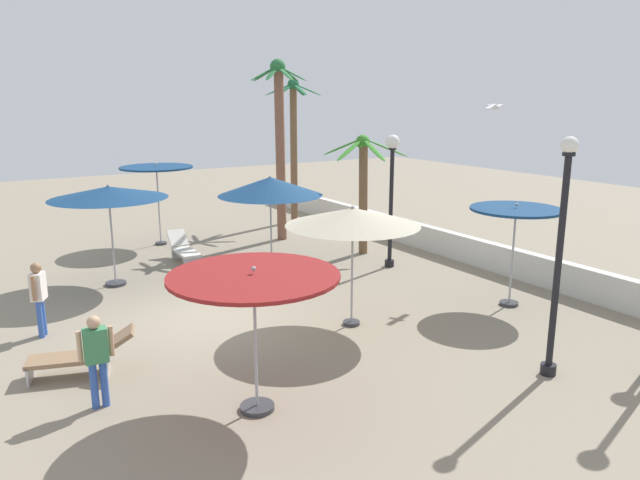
{
  "coord_description": "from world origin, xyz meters",
  "views": [
    {
      "loc": [
        12.54,
        -4.83,
        4.91
      ],
      "look_at": [
        0.0,
        2.9,
        1.4
      ],
      "focal_mm": 33.48,
      "sensor_mm": 36.0,
      "label": 1
    }
  ],
  "objects_px": {
    "lounge_chair_1": "(184,249)",
    "guest_0": "(39,292)",
    "patio_umbrella_1": "(353,217)",
    "lamp_post_2": "(559,251)",
    "lamp_post_3": "(392,182)",
    "palm_tree_1": "(363,178)",
    "guest_1": "(96,353)",
    "lounge_chair_0": "(82,355)",
    "patio_umbrella_2": "(156,171)",
    "patio_umbrella_5": "(254,284)",
    "seagull_0": "(494,107)",
    "palm_tree_3": "(294,136)",
    "patio_umbrella_3": "(108,193)",
    "patio_umbrella_4": "(516,215)",
    "patio_umbrella_0": "(270,187)",
    "palm_tree_0": "(280,133)"
  },
  "relations": [
    {
      "from": "lounge_chair_1",
      "to": "guest_0",
      "type": "xyz_separation_m",
      "value": [
        4.2,
        -4.55,
        0.58
      ]
    },
    {
      "from": "patio_umbrella_1",
      "to": "lamp_post_2",
      "type": "xyz_separation_m",
      "value": [
        3.91,
        1.66,
        -0.12
      ]
    },
    {
      "from": "lamp_post_2",
      "to": "lamp_post_3",
      "type": "height_order",
      "value": "lamp_post_2"
    },
    {
      "from": "palm_tree_1",
      "to": "lamp_post_2",
      "type": "distance_m",
      "value": 9.25
    },
    {
      "from": "guest_1",
      "to": "lounge_chair_0",
      "type": "bearing_deg",
      "value": -179.19
    },
    {
      "from": "patio_umbrella_2",
      "to": "patio_umbrella_5",
      "type": "relative_size",
      "value": 1.05
    },
    {
      "from": "seagull_0",
      "to": "palm_tree_3",
      "type": "bearing_deg",
      "value": -176.63
    },
    {
      "from": "palm_tree_3",
      "to": "patio_umbrella_5",
      "type": "bearing_deg",
      "value": -31.53
    },
    {
      "from": "palm_tree_1",
      "to": "lounge_chair_1",
      "type": "height_order",
      "value": "palm_tree_1"
    },
    {
      "from": "palm_tree_1",
      "to": "guest_1",
      "type": "bearing_deg",
      "value": -57.98
    },
    {
      "from": "lamp_post_2",
      "to": "guest_0",
      "type": "height_order",
      "value": "lamp_post_2"
    },
    {
      "from": "lamp_post_3",
      "to": "guest_1",
      "type": "distance_m",
      "value": 10.21
    },
    {
      "from": "patio_umbrella_5",
      "to": "guest_1",
      "type": "bearing_deg",
      "value": -123.73
    },
    {
      "from": "lamp_post_2",
      "to": "lamp_post_3",
      "type": "xyz_separation_m",
      "value": [
        -7.2,
        1.99,
        0.24
      ]
    },
    {
      "from": "palm_tree_3",
      "to": "lounge_chair_1",
      "type": "relative_size",
      "value": 2.96
    },
    {
      "from": "patio_umbrella_2",
      "to": "guest_0",
      "type": "relative_size",
      "value": 1.74
    },
    {
      "from": "patio_umbrella_3",
      "to": "lounge_chair_0",
      "type": "height_order",
      "value": "patio_umbrella_3"
    },
    {
      "from": "patio_umbrella_4",
      "to": "patio_umbrella_1",
      "type": "bearing_deg",
      "value": -103.34
    },
    {
      "from": "patio_umbrella_0",
      "to": "guest_1",
      "type": "relative_size",
      "value": 1.94
    },
    {
      "from": "patio_umbrella_3",
      "to": "guest_0",
      "type": "height_order",
      "value": "patio_umbrella_3"
    },
    {
      "from": "palm_tree_3",
      "to": "lamp_post_3",
      "type": "height_order",
      "value": "palm_tree_3"
    },
    {
      "from": "patio_umbrella_3",
      "to": "lounge_chair_1",
      "type": "xyz_separation_m",
      "value": [
        -1.36,
        2.38,
        -2.1
      ]
    },
    {
      "from": "patio_umbrella_0",
      "to": "palm_tree_0",
      "type": "distance_m",
      "value": 3.91
    },
    {
      "from": "patio_umbrella_1",
      "to": "lounge_chair_0",
      "type": "xyz_separation_m",
      "value": [
        -0.5,
        -5.56,
        -2.04
      ]
    },
    {
      "from": "patio_umbrella_4",
      "to": "palm_tree_0",
      "type": "xyz_separation_m",
      "value": [
        -9.17,
        -1.4,
        1.52
      ]
    },
    {
      "from": "patio_umbrella_3",
      "to": "lamp_post_3",
      "type": "distance_m",
      "value": 7.81
    },
    {
      "from": "palm_tree_0",
      "to": "lamp_post_3",
      "type": "xyz_separation_m",
      "value": [
        4.93,
        1.04,
        -1.18
      ]
    },
    {
      "from": "seagull_0",
      "to": "guest_1",
      "type": "bearing_deg",
      "value": -80.5
    },
    {
      "from": "patio_umbrella_2",
      "to": "palm_tree_1",
      "type": "height_order",
      "value": "palm_tree_1"
    },
    {
      "from": "patio_umbrella_3",
      "to": "guest_0",
      "type": "bearing_deg",
      "value": -37.31
    },
    {
      "from": "patio_umbrella_2",
      "to": "palm_tree_3",
      "type": "height_order",
      "value": "palm_tree_3"
    },
    {
      "from": "lamp_post_2",
      "to": "guest_1",
      "type": "bearing_deg",
      "value": -113.03
    },
    {
      "from": "patio_umbrella_2",
      "to": "palm_tree_0",
      "type": "height_order",
      "value": "palm_tree_0"
    },
    {
      "from": "lamp_post_3",
      "to": "seagull_0",
      "type": "relative_size",
      "value": 4.25
    },
    {
      "from": "palm_tree_0",
      "to": "guest_1",
      "type": "height_order",
      "value": "palm_tree_0"
    },
    {
      "from": "palm_tree_1",
      "to": "seagull_0",
      "type": "xyz_separation_m",
      "value": [
        4.13,
        1.18,
        2.24
      ]
    },
    {
      "from": "palm_tree_3",
      "to": "seagull_0",
      "type": "relative_size",
      "value": 6.16
    },
    {
      "from": "patio_umbrella_0",
      "to": "patio_umbrella_1",
      "type": "height_order",
      "value": "patio_umbrella_0"
    },
    {
      "from": "palm_tree_3",
      "to": "lamp_post_2",
      "type": "bearing_deg",
      "value": -11.07
    },
    {
      "from": "patio_umbrella_3",
      "to": "lounge_chair_0",
      "type": "distance_m",
      "value": 5.91
    },
    {
      "from": "palm_tree_0",
      "to": "palm_tree_1",
      "type": "bearing_deg",
      "value": 22.2
    },
    {
      "from": "palm_tree_1",
      "to": "guest_1",
      "type": "relative_size",
      "value": 2.42
    },
    {
      "from": "lounge_chair_0",
      "to": "palm_tree_3",
      "type": "bearing_deg",
      "value": 135.2
    },
    {
      "from": "patio_umbrella_0",
      "to": "palm_tree_1",
      "type": "distance_m",
      "value": 3.27
    },
    {
      "from": "patio_umbrella_0",
      "to": "seagull_0",
      "type": "height_order",
      "value": "seagull_0"
    },
    {
      "from": "palm_tree_3",
      "to": "lamp_post_2",
      "type": "distance_m",
      "value": 14.87
    },
    {
      "from": "patio_umbrella_4",
      "to": "palm_tree_3",
      "type": "distance_m",
      "value": 11.67
    },
    {
      "from": "guest_1",
      "to": "lamp_post_2",
      "type": "bearing_deg",
      "value": 66.97
    },
    {
      "from": "lounge_chair_1",
      "to": "lounge_chair_0",
      "type": "bearing_deg",
      "value": -32.4
    },
    {
      "from": "lamp_post_3",
      "to": "lounge_chair_0",
      "type": "xyz_separation_m",
      "value": [
        2.79,
        -9.21,
        -2.16
      ]
    }
  ]
}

